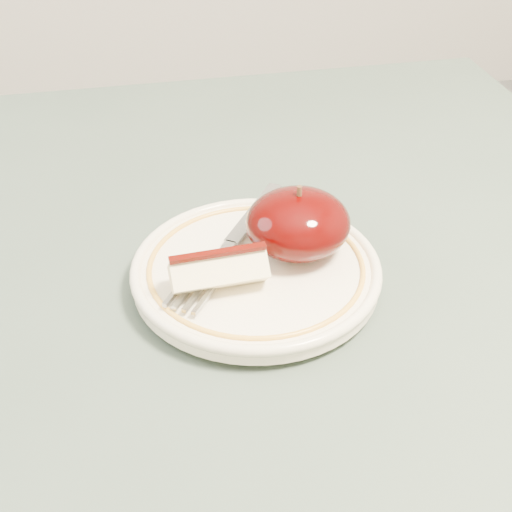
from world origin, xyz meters
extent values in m
cylinder|color=brown|center=(0.40, 0.40, 0.35)|extent=(0.05, 0.05, 0.71)
cube|color=#404F46|center=(0.00, 0.00, 0.73)|extent=(0.90, 0.90, 0.04)
cylinder|color=white|center=(0.07, 0.03, 0.75)|extent=(0.11, 0.11, 0.01)
cylinder|color=white|center=(0.07, 0.03, 0.76)|extent=(0.19, 0.19, 0.01)
torus|color=white|center=(0.07, 0.03, 0.77)|extent=(0.20, 0.20, 0.01)
torus|color=gold|center=(0.07, 0.03, 0.77)|extent=(0.17, 0.17, 0.00)
ellipsoid|color=black|center=(0.10, 0.04, 0.79)|extent=(0.08, 0.08, 0.05)
cylinder|color=#472D19|center=(0.10, 0.04, 0.82)|extent=(0.00, 0.00, 0.01)
cube|color=#F9E9B7|center=(0.03, 0.01, 0.78)|extent=(0.07, 0.04, 0.03)
cube|color=#370501|center=(0.03, 0.01, 0.80)|extent=(0.07, 0.01, 0.00)
cube|color=gray|center=(0.08, 0.10, 0.77)|extent=(0.07, 0.09, 0.00)
cube|color=gray|center=(0.04, 0.04, 0.77)|extent=(0.02, 0.03, 0.00)
cube|color=gray|center=(0.03, 0.02, 0.77)|extent=(0.04, 0.03, 0.00)
cube|color=gray|center=(0.02, -0.01, 0.77)|extent=(0.03, 0.03, 0.00)
cube|color=gray|center=(0.02, 0.00, 0.77)|extent=(0.03, 0.03, 0.00)
cube|color=gray|center=(0.01, 0.00, 0.77)|extent=(0.03, 0.03, 0.00)
cube|color=gray|center=(0.00, 0.00, 0.77)|extent=(0.03, 0.03, 0.00)
camera|label=1|loc=(-0.02, -0.41, 1.11)|focal=50.00mm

